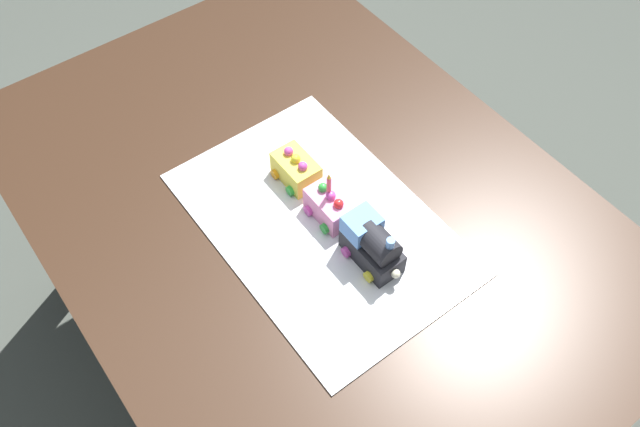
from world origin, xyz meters
TOP-DOWN VIEW (x-y plane):
  - ground_plane at (0.00, 0.00)m, footprint 8.00×8.00m
  - dining_table at (0.00, 0.00)m, footprint 1.40×1.00m
  - cake_board at (-0.06, 0.01)m, footprint 0.60×0.40m
  - cake_locomotive at (-0.19, -0.02)m, footprint 0.14×0.08m
  - cake_car_hopper_bubblegum at (-0.06, -0.02)m, footprint 0.10×0.08m
  - cake_car_gondola_lemon at (0.06, -0.02)m, footprint 0.10×0.08m
  - birthday_candle at (-0.05, -0.02)m, footprint 0.01×0.01m

SIDE VIEW (x-z plane):
  - ground_plane at x=0.00m, z-range 0.00..0.00m
  - dining_table at x=0.00m, z-range 0.26..1.00m
  - cake_board at x=-0.06m, z-range 0.74..0.74m
  - cake_car_hopper_bubblegum at x=-0.06m, z-range 0.74..0.81m
  - cake_car_gondola_lemon at x=0.06m, z-range 0.74..0.81m
  - cake_locomotive at x=-0.19m, z-range 0.73..0.85m
  - birthday_candle at x=-0.05m, z-range 0.81..0.87m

